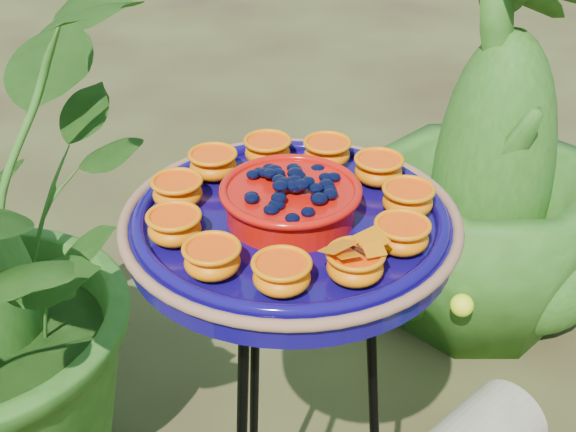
% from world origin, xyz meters
% --- Properties ---
extents(tripod_stand, '(0.32, 0.33, 0.80)m').
position_xyz_m(tripod_stand, '(-0.09, 0.05, 0.48)').
color(tripod_stand, black).
rests_on(tripod_stand, ground).
extents(feeder_dish, '(0.44, 0.44, 0.10)m').
position_xyz_m(feeder_dish, '(-0.09, 0.05, 0.83)').
color(feeder_dish, '#0F0751').
rests_on(feeder_dish, tripod_stand).
extents(shrub_back_right, '(0.83, 0.83, 1.05)m').
position_xyz_m(shrub_back_right, '(0.68, 0.67, 0.53)').
color(shrub_back_right, '#245015').
rests_on(shrub_back_right, ground).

